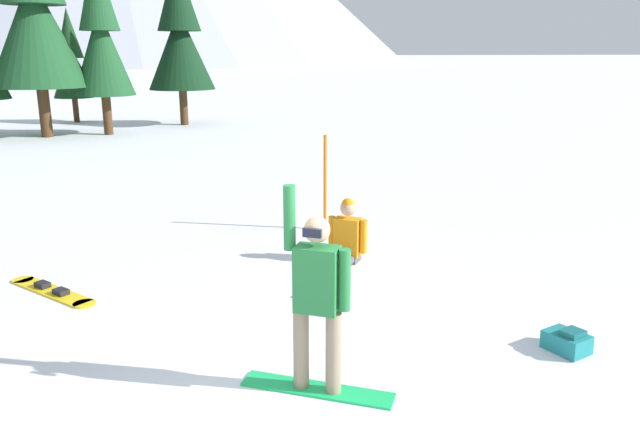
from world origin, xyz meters
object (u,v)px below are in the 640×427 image
object	(u,v)px
trail_marker_pole	(325,183)
pine_tree_short	(71,61)
snowboarder_foreground	(317,299)
backpack_teal	(567,341)
snowboarder_midground	(343,243)
loose_snowboard_near_right	(52,291)
pine_tree_young	(180,35)
pine_tree_twin	(33,10)
pine_tree_slender	(100,35)

from	to	relation	value
trail_marker_pole	pine_tree_short	bearing A→B (deg)	111.26
snowboarder_foreground	backpack_teal	xyz separation A→B (m)	(2.81, 0.25, -0.83)
snowboarder_foreground	backpack_teal	bearing A→B (deg)	5.08
snowboarder_midground	loose_snowboard_near_right	xyz separation A→B (m)	(-4.12, -0.31, -0.33)
snowboarder_midground	trail_marker_pole	xyz separation A→B (m)	(0.12, 1.93, 0.51)
trail_marker_pole	pine_tree_short	xyz separation A→B (m)	(-7.47, 19.20, 1.84)
pine_tree_young	snowboarder_midground	bearing A→B (deg)	-82.43
snowboarder_foreground	trail_marker_pole	bearing A→B (deg)	77.29
backpack_teal	pine_tree_short	distance (m)	26.10
trail_marker_pole	pine_tree_young	size ratio (longest dim) A/B	0.25
pine_tree_twin	loose_snowboard_near_right	bearing A→B (deg)	-78.14
pine_tree_short	pine_tree_young	size ratio (longest dim) A/B	0.72
trail_marker_pole	pine_tree_twin	size ratio (longest dim) A/B	0.21
loose_snowboard_near_right	pine_tree_twin	distance (m)	17.41
snowboarder_foreground	pine_tree_young	bearing A→B (deg)	93.67
pine_tree_young	pine_tree_slender	xyz separation A→B (m)	(-2.85, -2.72, -0.09)
loose_snowboard_near_right	pine_tree_slender	world-z (taller)	pine_tree_slender
pine_tree_twin	snowboarder_midground	bearing A→B (deg)	-64.86
backpack_teal	pine_tree_slender	world-z (taller)	pine_tree_slender
pine_tree_twin	pine_tree_slender	distance (m)	2.36
snowboarder_midground	loose_snowboard_near_right	size ratio (longest dim) A/B	1.14
trail_marker_pole	pine_tree_young	xyz separation A→B (m)	(-2.66, 17.20, 2.92)
trail_marker_pole	backpack_teal	bearing A→B (deg)	-72.80
pine_tree_short	pine_tree_slender	distance (m)	5.21
snowboarder_midground	snowboarder_foreground	bearing A→B (deg)	-107.52
loose_snowboard_near_right	pine_tree_twin	bearing A→B (deg)	101.86
pine_tree_young	pine_tree_short	bearing A→B (deg)	157.36
backpack_teal	pine_tree_young	distance (m)	23.03
trail_marker_pole	snowboarder_midground	bearing A→B (deg)	-93.62
trail_marker_pole	pine_tree_twin	bearing A→B (deg)	118.43
pine_tree_twin	snowboarder_foreground	bearing A→B (deg)	-71.71
backpack_teal	trail_marker_pole	bearing A→B (deg)	107.20
pine_tree_short	trail_marker_pole	bearing A→B (deg)	-68.74
trail_marker_pole	pine_tree_slender	bearing A→B (deg)	110.84
pine_tree_short	pine_tree_twin	xyz separation A→B (m)	(-0.22, -4.99, 1.84)
backpack_teal	loose_snowboard_near_right	bearing A→B (deg)	153.54
snowboarder_foreground	snowboarder_midground	size ratio (longest dim) A/B	1.19
snowboarder_midground	pine_tree_twin	distance (m)	18.32
loose_snowboard_near_right	backpack_teal	size ratio (longest dim) A/B	2.68
loose_snowboard_near_right	pine_tree_young	bearing A→B (deg)	85.36
pine_tree_young	pine_tree_slender	size ratio (longest dim) A/B	1.02
pine_tree_twin	pine_tree_young	size ratio (longest dim) A/B	1.20
pine_tree_slender	snowboarder_foreground	bearing A→B (deg)	-77.80
pine_tree_twin	trail_marker_pole	bearing A→B (deg)	-61.57
loose_snowboard_near_right	trail_marker_pole	distance (m)	4.87
snowboarder_midground	loose_snowboard_near_right	world-z (taller)	snowboarder_midground
pine_tree_short	pine_tree_young	distance (m)	5.32
pine_tree_young	loose_snowboard_near_right	bearing A→B (deg)	-94.64
pine_tree_short	pine_tree_slender	world-z (taller)	pine_tree_slender
snowboarder_foreground	pine_tree_short	bearing A→B (deg)	104.27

